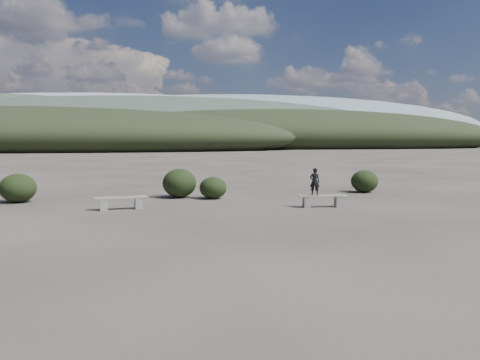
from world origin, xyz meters
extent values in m
plane|color=#332D27|center=(0.00, 0.00, 0.00)|extent=(1200.00, 1200.00, 0.00)
cube|color=slate|center=(-3.35, 5.95, 0.18)|extent=(0.27, 0.34, 0.36)
cube|color=slate|center=(-2.28, 6.10, 0.18)|extent=(0.27, 0.34, 0.36)
cube|color=gray|center=(-2.82, 6.02, 0.38)|extent=(1.66, 0.56, 0.05)
cube|color=slate|center=(3.13, 5.35, 0.18)|extent=(0.25, 0.33, 0.35)
cube|color=slate|center=(4.18, 5.24, 0.18)|extent=(0.25, 0.33, 0.35)
cube|color=gray|center=(3.65, 5.29, 0.38)|extent=(1.62, 0.49, 0.04)
imported|color=black|center=(3.37, 5.32, 0.85)|extent=(0.37, 0.29, 0.90)
ellipsoid|color=black|center=(-6.49, 8.47, 0.51)|extent=(1.25, 1.25, 1.02)
ellipsoid|color=black|center=(-0.80, 8.80, 0.55)|extent=(1.29, 1.29, 1.11)
ellipsoid|color=black|center=(0.42, 8.20, 0.41)|extent=(1.03, 1.03, 0.82)
ellipsoid|color=black|center=(6.96, 9.09, 0.47)|extent=(1.13, 1.13, 0.94)
ellipsoid|color=black|center=(-25.00, 90.00, 2.70)|extent=(110.00, 40.00, 12.00)
ellipsoid|color=black|center=(35.00, 110.00, 3.15)|extent=(120.00, 44.00, 14.00)
ellipsoid|color=#323D32|center=(0.00, 160.00, 5.40)|extent=(190.00, 64.00, 24.00)
ellipsoid|color=slate|center=(70.00, 300.00, 9.90)|extent=(340.00, 110.00, 44.00)
ellipsoid|color=gray|center=(-30.00, 400.00, 12.60)|extent=(460.00, 140.00, 56.00)
camera|label=1|loc=(-1.93, -9.13, 2.21)|focal=35.00mm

